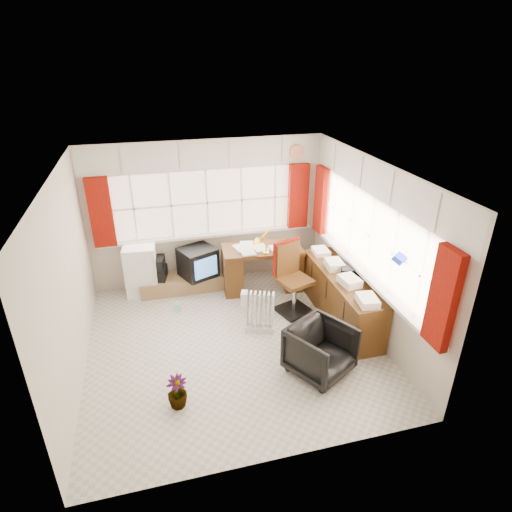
{
  "coord_description": "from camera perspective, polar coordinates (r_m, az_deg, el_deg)",
  "views": [
    {
      "loc": [
        -0.94,
        -4.87,
        3.8
      ],
      "look_at": [
        0.48,
        0.55,
        1.06
      ],
      "focal_mm": 30.0,
      "sensor_mm": 36.0,
      "label": 1
    }
  ],
  "objects": [
    {
      "name": "spray_bottle_a",
      "position": [
        7.43,
        -7.98,
        -3.55
      ],
      "size": [
        0.15,
        0.15,
        0.32
      ],
      "primitive_type": "imported",
      "rotation": [
        0.0,
        0.0,
        0.22
      ],
      "color": "white",
      "rests_on": "ground"
    },
    {
      "name": "office_chair",
      "position": [
        5.63,
        8.59,
        -12.34
      ],
      "size": [
        0.99,
        1.0,
        0.67
      ],
      "primitive_type": "imported",
      "rotation": [
        0.0,
        0.0,
        0.53
      ],
      "color": "black",
      "rests_on": "ground"
    },
    {
      "name": "ground",
      "position": [
        6.25,
        -3.05,
        -11.47
      ],
      "size": [
        4.0,
        4.0,
        0.0
      ],
      "primitive_type": "plane",
      "color": "beige",
      "rests_on": "ground"
    },
    {
      "name": "task_chair",
      "position": [
        6.7,
        4.57,
        -2.47
      ],
      "size": [
        0.62,
        0.64,
        1.16
      ],
      "color": "black",
      "rests_on": "ground"
    },
    {
      "name": "curtains",
      "position": [
        6.52,
        2.96,
        4.93
      ],
      "size": [
        3.83,
        3.83,
        1.15
      ],
      "color": "maroon",
      "rests_on": "room_walls"
    },
    {
      "name": "tv_bench",
      "position": [
        7.56,
        -9.87,
        -3.5
      ],
      "size": [
        1.4,
        0.5,
        0.25
      ],
      "primitive_type": "cube",
      "color": "olive",
      "rests_on": "ground"
    },
    {
      "name": "overhead_cabinets",
      "position": [
        6.35,
        3.46,
        11.85
      ],
      "size": [
        3.98,
        3.98,
        0.48
      ],
      "color": "silver",
      "rests_on": "room_walls"
    },
    {
      "name": "credenza",
      "position": [
        6.67,
        11.26,
        -5.28
      ],
      "size": [
        0.5,
        2.0,
        0.85
      ],
      "color": "#593515",
      "rests_on": "ground"
    },
    {
      "name": "flower_vase",
      "position": [
        5.28,
        -10.47,
        -17.4
      ],
      "size": [
        0.3,
        0.3,
        0.42
      ],
      "primitive_type": "imported",
      "rotation": [
        0.0,
        0.0,
        -0.3
      ],
      "color": "black",
      "rests_on": "ground"
    },
    {
      "name": "window_right",
      "position": [
        6.34,
        14.2,
        -1.61
      ],
      "size": [
        0.12,
        3.7,
        3.6
      ],
      "color": "beige",
      "rests_on": "room_walls"
    },
    {
      "name": "spray_bottle_b",
      "position": [
        7.0,
        -10.44,
        -6.48
      ],
      "size": [
        0.09,
        0.09,
        0.18
      ],
      "primitive_type": "imported",
      "rotation": [
        0.0,
        0.0,
        -0.15
      ],
      "color": "#97E1DB",
      "rests_on": "ground"
    },
    {
      "name": "mini_fridge",
      "position": [
        7.47,
        -15.01,
        -1.69
      ],
      "size": [
        0.56,
        0.57,
        0.88
      ],
      "color": "white",
      "rests_on": "ground"
    },
    {
      "name": "window_back",
      "position": [
        7.45,
        -6.31,
        3.33
      ],
      "size": [
        3.7,
        0.12,
        3.6
      ],
      "color": "beige",
      "rests_on": "room_walls"
    },
    {
      "name": "hifi_stack",
      "position": [
        7.45,
        -14.02,
        -1.65
      ],
      "size": [
        0.61,
        0.45,
        0.39
      ],
      "color": "black",
      "rests_on": "tv_bench"
    },
    {
      "name": "radiator",
      "position": [
        6.34,
        0.5,
        -7.92
      ],
      "size": [
        0.46,
        0.31,
        0.64
      ],
      "color": "white",
      "rests_on": "ground"
    },
    {
      "name": "desk_lamp",
      "position": [
        6.88,
        1.36,
        2.59
      ],
      "size": [
        0.18,
        0.16,
        0.43
      ],
      "color": "#E3BE09",
      "rests_on": "desk"
    },
    {
      "name": "file_tray",
      "position": [
        6.58,
        12.31,
        -1.7
      ],
      "size": [
        0.33,
        0.38,
        0.11
      ],
      "primitive_type": "cube",
      "rotation": [
        0.0,
        0.0,
        -0.29
      ],
      "color": "black",
      "rests_on": "credenza"
    },
    {
      "name": "desk",
      "position": [
        7.34,
        0.8,
        -1.31
      ],
      "size": [
        1.39,
        0.77,
        0.8
      ],
      "color": "#593515",
      "rests_on": "ground"
    },
    {
      "name": "room_walls",
      "position": [
        5.47,
        -3.42,
        1.11
      ],
      "size": [
        4.0,
        4.0,
        4.0
      ],
      "color": "beige",
      "rests_on": "ground"
    },
    {
      "name": "crt_tv",
      "position": [
        7.36,
        -7.75,
        -0.83
      ],
      "size": [
        0.71,
        0.69,
        0.51
      ],
      "color": "black",
      "rests_on": "tv_bench"
    }
  ]
}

